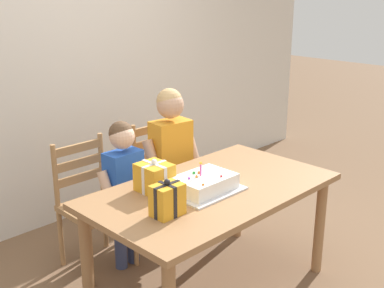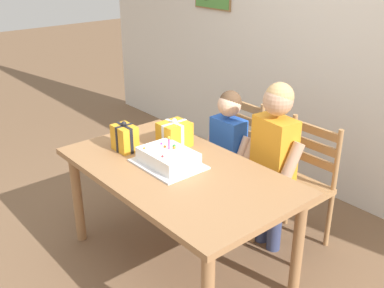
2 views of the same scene
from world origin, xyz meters
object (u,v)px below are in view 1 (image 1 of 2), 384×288
dining_table (212,201)px  child_older (171,153)px  gift_box_beside_cake (154,178)px  birthday_cake (204,184)px  gift_box_red_large (167,200)px  chair_right (165,179)px  child_younger (124,181)px  chair_left (93,204)px

dining_table → child_older: 0.70m
gift_box_beside_cake → child_older: (0.54, 0.44, -0.08)m
birthday_cake → gift_box_red_large: size_ratio=2.05×
gift_box_red_large → chair_right: size_ratio=0.23×
child_older → chair_right: bearing=61.5°
birthday_cake → gift_box_beside_cake: gift_box_beside_cake is taller
child_younger → chair_right: bearing=18.4°
gift_box_red_large → child_younger: 0.80m
child_older → child_younger: child_older is taller
gift_box_beside_cake → chair_right: (0.63, 0.61, -0.36)m
gift_box_red_large → gift_box_beside_cake: 0.34m
birthday_cake → gift_box_red_large: (-0.38, -0.08, 0.04)m
gift_box_red_large → child_older: child_older is taller
dining_table → child_older: size_ratio=1.27×
dining_table → gift_box_beside_cake: size_ratio=7.49×
gift_box_beside_cake → chair_left: gift_box_beside_cake is taller
chair_right → gift_box_beside_cake: bearing=-135.9°
gift_box_beside_cake → chair_left: size_ratio=0.23×
birthday_cake → child_younger: 0.68m
gift_box_beside_cake → chair_right: gift_box_beside_cake is taller
birthday_cake → gift_box_beside_cake: (-0.21, 0.22, 0.04)m
gift_box_red_large → chair_left: (0.11, 0.92, -0.36)m
chair_right → child_older: child_older is taller
child_older → gift_box_beside_cake: bearing=-140.9°
chair_left → chair_right: bearing=0.0°
dining_table → gift_box_red_large: 0.50m
dining_table → child_younger: child_younger is taller
child_younger → gift_box_beside_cake: bearing=-102.2°
dining_table → gift_box_red_large: (-0.46, -0.09, 0.18)m
birthday_cake → chair_left: birthday_cake is taller
dining_table → child_younger: size_ratio=1.46×
gift_box_red_large → chair_left: gift_box_red_large is taller
gift_box_red_large → child_younger: bearing=70.5°
dining_table → child_older: (0.25, 0.65, 0.10)m
chair_right → child_younger: bearing=-161.6°
dining_table → gift_box_beside_cake: 0.40m
gift_box_beside_cake → chair_right: 0.95m
child_younger → dining_table: bearing=-73.2°
gift_box_red_large → child_younger: child_younger is taller
dining_table → chair_right: bearing=67.4°
dining_table → chair_right: size_ratio=1.71×
gift_box_red_large → gift_box_beside_cake: gift_box_red_large is taller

